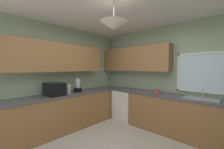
% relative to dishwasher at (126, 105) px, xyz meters
% --- Properties ---
extents(room_shell, '(4.07, 4.07, 2.70)m').
position_rel_dishwasher_xyz_m(room_shell, '(0.63, -1.12, 1.35)').
color(room_shell, '#9EAD8E').
rests_on(room_shell, ground_plane).
extents(counter_run_left, '(0.65, 3.68, 0.91)m').
position_rel_dishwasher_xyz_m(counter_run_left, '(-0.66, -1.64, 0.02)').
color(counter_run_left, olive).
rests_on(counter_run_left, ground_plane).
extents(counter_run_back, '(3.16, 0.65, 0.91)m').
position_rel_dishwasher_xyz_m(counter_run_back, '(1.21, 0.03, 0.02)').
color(counter_run_back, olive).
rests_on(counter_run_back, ground_plane).
extents(dishwasher, '(0.60, 0.60, 0.86)m').
position_rel_dishwasher_xyz_m(dishwasher, '(0.00, 0.00, 0.00)').
color(dishwasher, white).
rests_on(dishwasher, ground_plane).
extents(microwave, '(0.48, 0.36, 0.29)m').
position_rel_dishwasher_xyz_m(microwave, '(-0.66, -1.88, 0.62)').
color(microwave, black).
rests_on(microwave, counter_run_left).
extents(kettle, '(0.13, 0.13, 0.23)m').
position_rel_dishwasher_xyz_m(kettle, '(-0.64, -1.53, 0.59)').
color(kettle, '#B7B7BC').
rests_on(kettle, counter_run_left).
extents(sink_assembly, '(0.63, 0.40, 0.19)m').
position_rel_dishwasher_xyz_m(sink_assembly, '(1.92, 0.04, 0.49)').
color(sink_assembly, '#9EA0A5').
rests_on(sink_assembly, counter_run_back).
extents(bowl, '(0.17, 0.17, 0.09)m').
position_rel_dishwasher_xyz_m(bowl, '(0.96, 0.03, 0.52)').
color(bowl, '#B74C42').
rests_on(bowl, counter_run_back).
extents(blender_appliance, '(0.15, 0.15, 0.36)m').
position_rel_dishwasher_xyz_m(blender_appliance, '(-0.66, -1.25, 0.64)').
color(blender_appliance, black).
rests_on(blender_appliance, counter_run_left).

